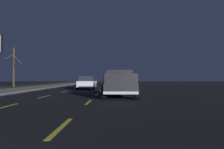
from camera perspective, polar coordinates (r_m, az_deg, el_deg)
name	(u,v)px	position (r m, az deg, el deg)	size (l,w,h in m)	color
ground	(90,88)	(28.58, -5.71, -3.62)	(144.00, 144.00, 0.00)	black
sidewalk_shoulder	(34,88)	(30.31, -19.88, -3.30)	(108.00, 4.00, 0.12)	gray
lane_markings	(73,87)	(32.38, -10.36, -3.30)	(108.00, 7.04, 0.01)	yellow
pickup_truck	(120,83)	(14.94, 2.03, -2.16)	(5.42, 2.28, 1.87)	#232328
sedan_red	(115,81)	(38.82, 0.81, -1.80)	(4.44, 2.08, 1.54)	maroon
sedan_white	(87,83)	(25.40, -6.50, -2.16)	(4.43, 2.07, 1.54)	silver
bare_tree_far	(14,66)	(35.69, -24.54, 2.00)	(2.01, 2.05, 6.29)	#423323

